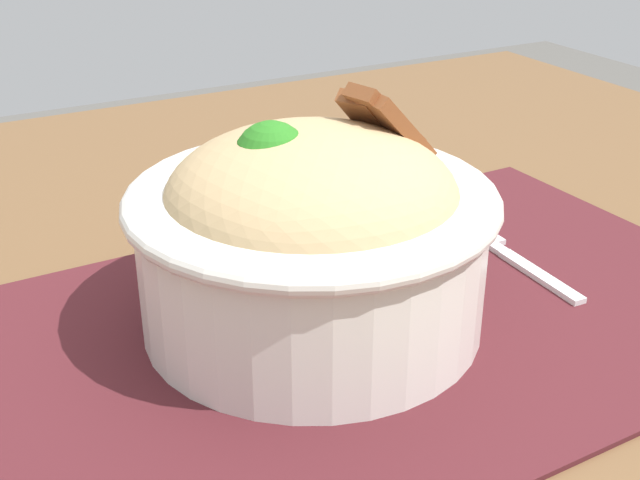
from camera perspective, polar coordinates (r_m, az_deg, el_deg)
name	(u,v)px	position (r m, az deg, el deg)	size (l,w,h in m)	color
table	(332,452)	(0.50, 0.81, -14.32)	(1.08, 0.99, 0.73)	brown
placemat	(379,318)	(0.48, 4.04, -5.35)	(0.45, 0.29, 0.00)	#47191E
bowl	(319,227)	(0.45, -0.04, 0.87)	(0.20, 0.20, 0.13)	silver
fork	(502,251)	(0.56, 12.35, -0.77)	(0.02, 0.13, 0.00)	silver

